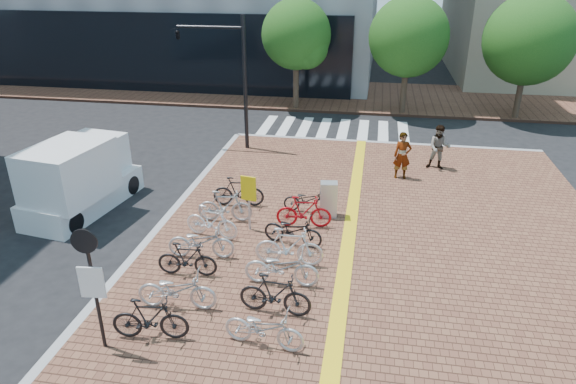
% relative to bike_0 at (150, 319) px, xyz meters
% --- Properties ---
extents(ground, '(120.00, 120.00, 0.00)m').
position_rel_bike_0_xyz_m(ground, '(2.04, 2.66, -0.67)').
color(ground, black).
rests_on(ground, ground).
extents(kerb_north, '(14.00, 0.25, 0.15)m').
position_rel_bike_0_xyz_m(kerb_north, '(5.04, 14.66, -0.59)').
color(kerb_north, gray).
rests_on(kerb_north, ground).
extents(far_sidewalk, '(70.00, 8.00, 0.15)m').
position_rel_bike_0_xyz_m(far_sidewalk, '(2.04, 23.66, -0.59)').
color(far_sidewalk, brown).
rests_on(far_sidewalk, ground).
extents(crosswalk, '(7.50, 4.00, 0.01)m').
position_rel_bike_0_xyz_m(crosswalk, '(2.54, 16.66, -0.66)').
color(crosswalk, silver).
rests_on(crosswalk, ground).
extents(street_trees, '(16.20, 4.60, 6.35)m').
position_rel_bike_0_xyz_m(street_trees, '(7.08, 20.12, 3.43)').
color(street_trees, '#38281E').
rests_on(street_trees, far_sidewalk).
extents(bike_0, '(1.77, 0.70, 1.03)m').
position_rel_bike_0_xyz_m(bike_0, '(0.00, 0.00, 0.00)').
color(bike_0, black).
rests_on(bike_0, sidewalk).
extents(bike_1, '(1.98, 0.82, 1.01)m').
position_rel_bike_0_xyz_m(bike_1, '(0.17, 1.16, -0.01)').
color(bike_1, '#B8B8BD').
rests_on(bike_1, sidewalk).
extents(bike_2, '(1.64, 0.55, 0.97)m').
position_rel_bike_0_xyz_m(bike_2, '(-0.08, 2.55, -0.03)').
color(bike_2, black).
rests_on(bike_2, sidewalk).
extents(bike_3, '(1.94, 0.86, 0.99)m').
position_rel_bike_0_xyz_m(bike_3, '(-0.01, 3.49, -0.02)').
color(bike_3, '#B5B4B9').
rests_on(bike_3, sidewalk).
extents(bike_4, '(1.78, 0.80, 1.04)m').
position_rel_bike_0_xyz_m(bike_4, '(-0.07, 4.67, 0.00)').
color(bike_4, white).
rests_on(bike_4, sidewalk).
extents(bike_5, '(1.80, 0.67, 1.06)m').
position_rel_bike_0_xyz_m(bike_5, '(0.03, 5.76, 0.01)').
color(bike_5, '#A2A2A6').
rests_on(bike_5, sidewalk).
extents(bike_6, '(1.79, 0.69, 1.05)m').
position_rel_bike_0_xyz_m(bike_6, '(0.16, 6.95, 0.01)').
color(bike_6, black).
rests_on(bike_6, sidewalk).
extents(bike_7, '(1.87, 0.85, 0.95)m').
position_rel_bike_0_xyz_m(bike_7, '(2.52, 0.18, -0.04)').
color(bike_7, '#B8B8BD').
rests_on(bike_7, sidewalk).
extents(bike_8, '(1.79, 0.62, 1.06)m').
position_rel_bike_0_xyz_m(bike_8, '(2.54, 1.35, 0.01)').
color(bike_8, black).
rests_on(bike_8, sidewalk).
extents(bike_9, '(1.96, 0.72, 1.02)m').
position_rel_bike_0_xyz_m(bike_9, '(2.47, 2.56, -0.01)').
color(bike_9, silver).
rests_on(bike_9, sidewalk).
extents(bike_10, '(1.91, 0.62, 1.13)m').
position_rel_bike_0_xyz_m(bike_10, '(2.50, 3.51, 0.05)').
color(bike_10, silver).
rests_on(bike_10, sidewalk).
extents(bike_11, '(1.88, 0.93, 0.94)m').
position_rel_bike_0_xyz_m(bike_11, '(2.42, 4.65, -0.05)').
color(bike_11, black).
rests_on(bike_11, sidewalk).
extents(bike_12, '(1.78, 0.66, 1.05)m').
position_rel_bike_0_xyz_m(bike_12, '(2.58, 5.80, 0.01)').
color(bike_12, '#B00C14').
rests_on(bike_12, sidewalk).
extents(bike_13, '(1.63, 0.68, 0.83)m').
position_rel_bike_0_xyz_m(bike_13, '(2.54, 6.91, -0.10)').
color(bike_13, black).
rests_on(bike_13, sidewalk).
extents(pedestrian_a, '(0.71, 0.50, 1.82)m').
position_rel_bike_0_xyz_m(pedestrian_a, '(5.71, 10.43, 0.39)').
color(pedestrian_a, gray).
rests_on(pedestrian_a, sidewalk).
extents(pedestrian_b, '(0.95, 0.79, 1.80)m').
position_rel_bike_0_xyz_m(pedestrian_b, '(7.19, 11.68, 0.38)').
color(pedestrian_b, '#4B4F5F').
rests_on(pedestrian_b, sidewalk).
extents(utility_box, '(0.59, 0.46, 1.19)m').
position_rel_bike_0_xyz_m(utility_box, '(3.27, 6.69, 0.08)').
color(utility_box, '#B9BABF').
rests_on(utility_box, sidewalk).
extents(yellow_sign, '(0.49, 0.16, 1.81)m').
position_rel_bike_0_xyz_m(yellow_sign, '(0.94, 5.30, 0.74)').
color(yellow_sign, '#B7B7BC').
rests_on(yellow_sign, sidewalk).
extents(notice_sign, '(0.54, 0.15, 2.93)m').
position_rel_bike_0_xyz_m(notice_sign, '(-0.91, -0.46, 1.33)').
color(notice_sign, black).
rests_on(notice_sign, sidewalk).
extents(traffic_light_pole, '(3.07, 1.18, 5.72)m').
position_rel_bike_0_xyz_m(traffic_light_pole, '(-2.34, 12.85, 3.43)').
color(traffic_light_pole, black).
rests_on(traffic_light_pole, sidewalk).
extents(box_truck, '(2.52, 4.62, 2.54)m').
position_rel_bike_0_xyz_m(box_truck, '(-5.13, 6.05, 0.53)').
color(box_truck, silver).
rests_on(box_truck, ground).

